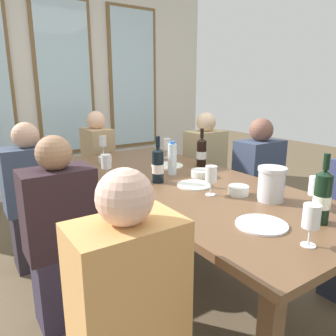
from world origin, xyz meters
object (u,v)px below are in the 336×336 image
object	(u,v)px
wine_bottle_1	(322,197)
seated_person_0	(61,238)
seated_person_1	(257,188)
wine_glass_4	(103,142)
wine_glass_1	(167,144)
seated_person_3	(205,171)
seated_person_6	(98,166)
wine_glass_3	(315,188)
metal_pitcher	(271,184)
seated_person_4	(129,328)
water_bottle	(172,159)
tasting_bowl_0	(239,190)
tasting_bowl_1	(201,173)
wine_glass_5	(211,176)
seated_person_2	(32,200)
tasting_bowl_2	(105,160)
white_plate_0	(194,185)
white_plate_2	(261,225)
wine_glass_2	(311,218)
wine_bottle_2	(158,165)
wine_glass_6	(106,163)
dining_table	(182,190)
white_plate_1	(167,166)

from	to	relation	value
wine_bottle_1	seated_person_0	world-z (taller)	seated_person_0
seated_person_1	wine_glass_4	bearing A→B (deg)	131.40
wine_glass_1	seated_person_3	xyz separation A→B (m)	(0.51, 0.08, -0.34)
seated_person_6	wine_glass_3	bearing A→B (deg)	-83.83
metal_pitcher	seated_person_4	world-z (taller)	seated_person_4
water_bottle	tasting_bowl_0	bearing A→B (deg)	-83.98
metal_pitcher	tasting_bowl_1	bearing A→B (deg)	90.87
wine_glass_5	seated_person_2	xyz separation A→B (m)	(-0.78, 1.11, -0.33)
wine_bottle_1	seated_person_2	size ratio (longest dim) A/B	0.30
wine_glass_5	seated_person_1	bearing A→B (deg)	23.92
tasting_bowl_2	wine_bottle_1	bearing A→B (deg)	-78.47
tasting_bowl_0	tasting_bowl_2	xyz separation A→B (m)	(-0.32, 1.20, -0.00)
wine_glass_1	seated_person_1	world-z (taller)	seated_person_1
seated_person_2	white_plate_0	bearing A→B (deg)	-48.65
white_plate_2	metal_pitcher	size ratio (longest dim) A/B	1.24
seated_person_2	wine_glass_3	bearing A→B (deg)	-56.03
tasting_bowl_1	wine_glass_5	world-z (taller)	wine_glass_5
tasting_bowl_0	tasting_bowl_2	world-z (taller)	tasting_bowl_0
metal_pitcher	seated_person_1	distance (m)	0.95
tasting_bowl_0	tasting_bowl_1	xyz separation A→B (m)	(0.07, 0.42, -0.00)
white_plate_0	wine_bottle_1	distance (m)	0.79
wine_glass_2	wine_glass_5	bearing A→B (deg)	82.91
white_plate_2	seated_person_6	world-z (taller)	seated_person_6
seated_person_0	wine_bottle_1	bearing A→B (deg)	-45.30
white_plate_0	wine_bottle_2	size ratio (longest dim) A/B	0.72
seated_person_2	seated_person_6	xyz separation A→B (m)	(0.82, 0.73, 0.00)
seated_person_4	wine_glass_3	bearing A→B (deg)	-0.05
wine_glass_4	seated_person_6	distance (m)	0.54
seated_person_3	tasting_bowl_0	bearing A→B (deg)	-122.02
water_bottle	seated_person_6	world-z (taller)	seated_person_6
seated_person_6	wine_glass_6	bearing A→B (deg)	-108.87
water_bottle	wine_glass_1	distance (m)	0.54
seated_person_2	seated_person_3	distance (m)	1.63
tasting_bowl_0	wine_glass_1	bearing A→B (deg)	79.13
seated_person_1	seated_person_3	world-z (taller)	same
wine_bottle_1	tasting_bowl_0	size ratio (longest dim) A/B	2.81
tasting_bowl_1	seated_person_2	bearing A→B (deg)	141.57
seated_person_0	seated_person_2	distance (m)	0.75
wine_bottle_2	tasting_bowl_2	bearing A→B (deg)	95.19
dining_table	seated_person_2	size ratio (longest dim) A/B	2.09
tasting_bowl_0	seated_person_4	bearing A→B (deg)	-157.53
seated_person_6	wine_glass_4	bearing A→B (deg)	-104.49
seated_person_2	dining_table	bearing A→B (deg)	-43.88
wine_glass_3	seated_person_3	distance (m)	1.66
tasting_bowl_1	seated_person_1	size ratio (longest dim) A/B	0.13
white_plate_0	white_plate_1	distance (m)	0.54
white_plate_1	white_plate_2	bearing A→B (deg)	-102.51
wine_glass_6	seated_person_3	size ratio (longest dim) A/B	0.16
seated_person_0	seated_person_3	xyz separation A→B (m)	(1.63, 0.69, 0.00)
seated_person_1	white_plate_2	bearing A→B (deg)	-138.56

